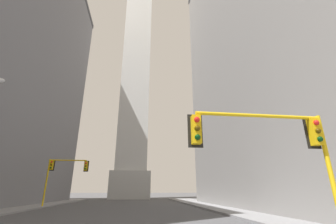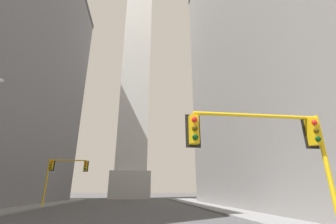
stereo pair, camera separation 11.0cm
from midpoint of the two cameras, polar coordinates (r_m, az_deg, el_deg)
sidewalk_right at (r=22.79m, az=18.86°, el=-22.86°), size 5.00×66.45×0.15m
building_right at (r=38.75m, az=35.66°, el=15.88°), size 29.61×35.74×43.73m
obelisk at (r=66.49m, az=-7.82°, el=13.35°), size 9.08×9.08×78.06m
traffic_light_near_right at (r=9.87m, az=25.98°, el=-6.68°), size 5.75×0.50×4.83m
traffic_light_mid_left at (r=30.92m, az=-25.26°, el=-13.24°), size 4.80×0.50×5.48m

